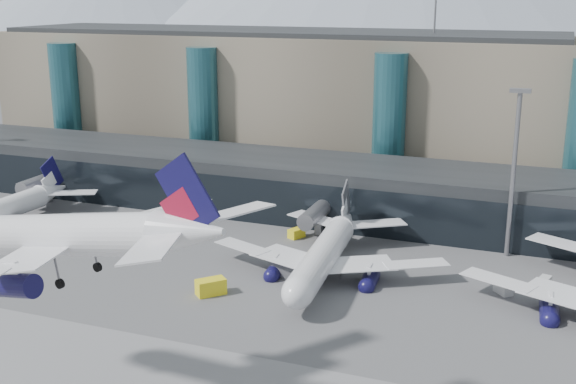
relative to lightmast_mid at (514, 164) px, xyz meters
The scene contains 14 objects.
ground 58.41m from the lightmast_mid, 122.01° to the right, with size 900.00×900.00×0.00m, color #515154.
concourse 32.94m from the lightmast_mid, 162.04° to the left, with size 170.00×27.00×10.00m.
terminal_main 69.21m from the lightmast_mid, 142.63° to the left, with size 130.00×30.00×31.00m.
teal_towers 51.97m from the lightmast_mid, 149.97° to the left, with size 116.40×19.40×46.00m.
lightmast_mid is the anchor object (origin of this frame).
hero_jet 67.22m from the lightmast_mid, 118.97° to the right, with size 33.87×33.59×10.95m.
jet_parked_left 83.94m from the lightmast_mid, 169.20° to the right, with size 34.21×33.38×11.02m.
jet_parked_mid 30.13m from the lightmast_mid, 146.89° to the right, with size 36.28×35.77×11.72m.
veh_a 74.39m from the lightmast_mid, 163.14° to the right, with size 3.46×1.95×1.95m, color #BCBCBC.
veh_b 35.91m from the lightmast_mid, behind, with size 2.64×1.62×1.52m, color yellow.
veh_c 37.28m from the lightmast_mid, 144.77° to the right, with size 3.96×2.09×2.20m, color #4C4D52.
veh_d 18.43m from the lightmast_mid, 61.73° to the right, with size 2.48×1.33×1.42m, color #BCBCBC.
veh_g 20.39m from the lightmast_mid, 87.00° to the right, with size 2.55×1.49×1.49m, color #BCBCBC.
veh_h 48.10m from the lightmast_mid, 140.60° to the right, with size 3.86×2.03×2.13m, color yellow.
Camera 1 is at (35.77, -61.02, 39.07)m, focal length 45.00 mm.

